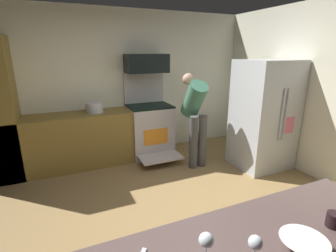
{
  "coord_description": "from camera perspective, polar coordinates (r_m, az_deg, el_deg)",
  "views": [
    {
      "loc": [
        -1.01,
        -2.25,
        1.88
      ],
      "look_at": [
        0.11,
        0.3,
        1.05
      ],
      "focal_mm": 26.84,
      "sensor_mm": 36.0,
      "label": 1
    }
  ],
  "objects": [
    {
      "name": "ground_plane",
      "position": [
        3.1,
        0.41,
        -20.88
      ],
      "size": [
        5.2,
        4.8,
        0.02
      ],
      "primitive_type": "cube",
      "color": "olive"
    },
    {
      "name": "wall_back",
      "position": [
        4.73,
        -11.34,
        9.22
      ],
      "size": [
        5.2,
        0.12,
        2.6
      ],
      "primitive_type": "cube",
      "color": "silver",
      "rests_on": "ground"
    },
    {
      "name": "wall_right",
      "position": [
        4.24,
        33.8,
        5.94
      ],
      "size": [
        0.12,
        4.8,
        2.6
      ],
      "primitive_type": "cube",
      "color": "silver",
      "rests_on": "ground"
    },
    {
      "name": "lower_cabinet_run",
      "position": [
        4.47,
        -21.01,
        -3.25
      ],
      "size": [
        2.4,
        0.6,
        0.9
      ],
      "primitive_type": "cube",
      "color": "olive",
      "rests_on": "ground"
    },
    {
      "name": "oven_range",
      "position": [
        4.67,
        -4.19,
        -0.55
      ],
      "size": [
        0.76,
        1.05,
        1.52
      ],
      "color": "beige",
      "rests_on": "ground"
    },
    {
      "name": "microwave",
      "position": [
        4.56,
        -4.92,
        13.98
      ],
      "size": [
        0.74,
        0.38,
        0.32
      ],
      "primitive_type": "cube",
      "color": "black",
      "rests_on": "oven_range"
    },
    {
      "name": "refrigerator",
      "position": [
        4.4,
        20.93,
        2.33
      ],
      "size": [
        0.86,
        0.78,
        1.76
      ],
      "color": "silver",
      "rests_on": "ground"
    },
    {
      "name": "person_cook",
      "position": [
        4.17,
        6.14,
        2.95
      ],
      "size": [
        0.31,
        0.61,
        1.53
      ],
      "color": "#464646",
      "rests_on": "ground"
    },
    {
      "name": "mixing_bowl_large",
      "position": [
        1.58,
        28.38,
        -22.6
      ],
      "size": [
        0.24,
        0.24,
        0.06
      ],
      "primitive_type": "cone",
      "rotation": [
        3.14,
        0.0,
        0.0
      ],
      "color": "white",
      "rests_on": "counter_island"
    },
    {
      "name": "wine_glass_near",
      "position": [
        1.33,
        8.69,
        -24.44
      ],
      "size": [
        0.07,
        0.07,
        0.15
      ],
      "color": "silver",
      "rests_on": "counter_island"
    },
    {
      "name": "wine_glass_mid",
      "position": [
        1.34,
        19.2,
        -24.03
      ],
      "size": [
        0.07,
        0.07,
        0.17
      ],
      "color": "silver",
      "rests_on": "counter_island"
    },
    {
      "name": "mug_tea",
      "position": [
        1.82,
        33.55,
        -17.37
      ],
      "size": [
        0.09,
        0.09,
        0.09
      ],
      "primitive_type": "cylinder",
      "color": "black",
      "rests_on": "counter_island"
    },
    {
      "name": "stock_pot",
      "position": [
        4.35,
        -16.37,
        4.02
      ],
      "size": [
        0.28,
        0.28,
        0.17
      ],
      "primitive_type": "cylinder",
      "color": "silver",
      "rests_on": "lower_cabinet_run"
    }
  ]
}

